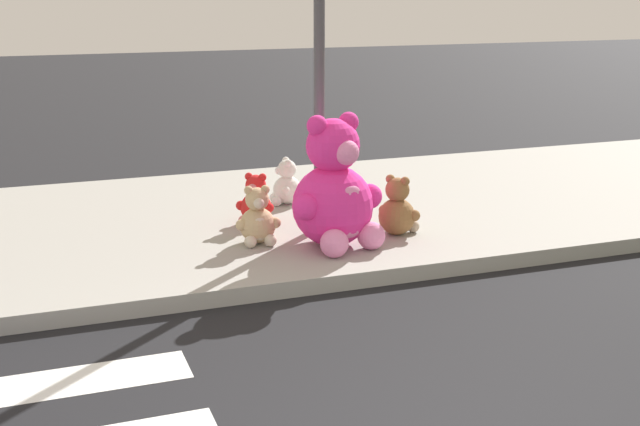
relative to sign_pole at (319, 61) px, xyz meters
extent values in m
cube|color=#9E9B93|center=(-1.00, 0.80, -1.77)|extent=(28.00, 4.40, 0.15)
cylinder|color=#4C4C51|center=(0.00, 0.00, -0.10)|extent=(0.11, 0.11, 3.20)
sphere|color=#F22D93|center=(-0.06, -0.55, -1.31)|extent=(0.78, 0.78, 0.78)
ellipsoid|color=pink|center=(0.01, -0.82, -1.31)|extent=(0.46, 0.27, 0.51)
sphere|color=#F22D93|center=(-0.06, -0.55, -0.73)|extent=(0.51, 0.51, 0.51)
sphere|color=pink|center=(-0.01, -0.76, -0.76)|extent=(0.23, 0.23, 0.23)
sphere|color=#F22D93|center=(0.11, -0.50, -0.52)|extent=(0.19, 0.19, 0.19)
sphere|color=#F22D93|center=(0.32, -0.55, -1.25)|extent=(0.24, 0.24, 0.24)
sphere|color=pink|center=(0.22, -0.82, -1.56)|extent=(0.27, 0.27, 0.27)
sphere|color=#F22D93|center=(-0.24, -0.59, -0.52)|extent=(0.19, 0.19, 0.19)
sphere|color=#F22D93|center=(-0.40, -0.73, -1.25)|extent=(0.24, 0.24, 0.24)
sphere|color=pink|center=(-0.19, -0.92, -1.56)|extent=(0.27, 0.27, 0.27)
sphere|color=olive|center=(0.66, -0.45, -1.51)|extent=(0.37, 0.37, 0.37)
ellipsoid|color=tan|center=(0.77, -0.38, -1.51)|extent=(0.18, 0.21, 0.24)
sphere|color=olive|center=(0.66, -0.45, -1.24)|extent=(0.24, 0.24, 0.24)
sphere|color=tan|center=(0.74, -0.39, -1.25)|extent=(0.11, 0.11, 0.11)
sphere|color=olive|center=(0.61, -0.38, -1.14)|extent=(0.09, 0.09, 0.09)
sphere|color=olive|center=(0.60, -0.28, -1.49)|extent=(0.12, 0.12, 0.12)
sphere|color=tan|center=(0.73, -0.28, -1.63)|extent=(0.13, 0.13, 0.13)
sphere|color=olive|center=(0.71, -0.52, -1.14)|extent=(0.09, 0.09, 0.09)
sphere|color=olive|center=(0.80, -0.57, -1.49)|extent=(0.12, 0.12, 0.12)
sphere|color=tan|center=(0.85, -0.45, -1.63)|extent=(0.13, 0.13, 0.13)
sphere|color=white|center=(0.00, 1.08, -1.54)|extent=(0.32, 0.32, 0.32)
ellipsoid|color=white|center=(-0.11, 1.09, -1.54)|extent=(0.10, 0.19, 0.21)
sphere|color=white|center=(0.00, 1.08, -1.29)|extent=(0.21, 0.21, 0.21)
sphere|color=white|center=(-0.09, 1.09, -1.31)|extent=(0.10, 0.10, 0.10)
sphere|color=white|center=(-0.01, 1.00, -1.21)|extent=(0.08, 0.08, 0.08)
sphere|color=white|center=(-0.06, 0.93, -1.51)|extent=(0.10, 0.10, 0.10)
sphere|color=white|center=(-0.15, 1.01, -1.64)|extent=(0.11, 0.11, 0.11)
sphere|color=white|center=(0.01, 1.15, -1.21)|extent=(0.08, 0.08, 0.08)
sphere|color=white|center=(-0.02, 1.23, -1.51)|extent=(0.10, 0.10, 0.10)
sphere|color=white|center=(-0.12, 1.18, -1.64)|extent=(0.11, 0.11, 0.11)
sphere|color=red|center=(-0.55, 0.42, -1.53)|extent=(0.33, 0.33, 0.33)
ellipsoid|color=#DB7B7B|center=(-0.62, 0.33, -1.53)|extent=(0.19, 0.16, 0.21)
sphere|color=red|center=(-0.55, 0.42, -1.29)|extent=(0.22, 0.22, 0.22)
sphere|color=#DB7B7B|center=(-0.60, 0.35, -1.30)|extent=(0.10, 0.10, 0.10)
sphere|color=red|center=(-0.49, 0.38, -1.20)|extent=(0.08, 0.08, 0.08)
sphere|color=red|center=(-0.45, 0.30, -1.51)|extent=(0.10, 0.10, 0.10)
sphere|color=#DB7B7B|center=(-0.56, 0.26, -1.64)|extent=(0.11, 0.11, 0.11)
sphere|color=red|center=(-0.61, 0.47, -1.20)|extent=(0.08, 0.08, 0.08)
sphere|color=red|center=(-0.70, 0.48, -1.51)|extent=(0.10, 0.10, 0.10)
sphere|color=#DB7B7B|center=(-0.71, 0.36, -1.64)|extent=(0.11, 0.11, 0.11)
sphere|color=tan|center=(-0.72, -0.24, -1.52)|extent=(0.35, 0.35, 0.35)
ellipsoid|color=beige|center=(-0.74, -0.37, -1.52)|extent=(0.20, 0.10, 0.23)
sphere|color=tan|center=(-0.72, -0.24, -1.26)|extent=(0.23, 0.23, 0.23)
sphere|color=beige|center=(-0.73, -0.34, -1.28)|extent=(0.10, 0.10, 0.10)
sphere|color=tan|center=(-0.64, -0.25, -1.17)|extent=(0.09, 0.09, 0.09)
sphere|color=tan|center=(-0.56, -0.31, -1.50)|extent=(0.11, 0.11, 0.11)
sphere|color=beige|center=(-0.65, -0.40, -1.64)|extent=(0.12, 0.12, 0.12)
sphere|color=tan|center=(-0.80, -0.24, -1.17)|extent=(0.09, 0.09, 0.09)
sphere|color=tan|center=(-0.89, -0.27, -1.50)|extent=(0.11, 0.11, 0.11)
sphere|color=beige|center=(-0.84, -0.38, -1.64)|extent=(0.12, 0.12, 0.12)
camera|label=1|loc=(-2.80, -7.69, 0.72)|focal=46.64mm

